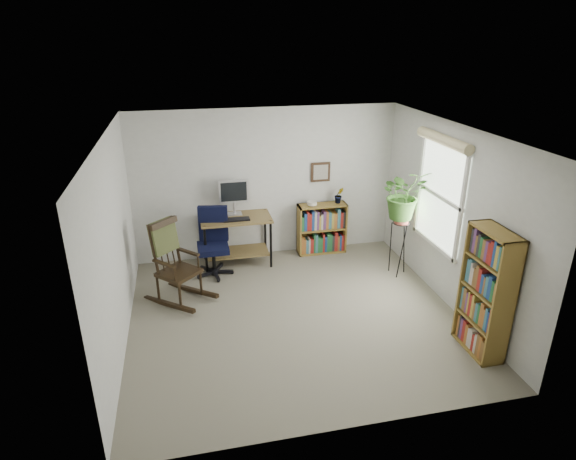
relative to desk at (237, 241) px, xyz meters
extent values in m
cube|color=gray|center=(0.54, -1.70, -0.39)|extent=(4.20, 4.00, 0.00)
cube|color=silver|center=(0.54, -1.70, 2.01)|extent=(4.20, 4.00, 0.00)
cube|color=silver|center=(0.54, 0.30, 0.81)|extent=(4.20, 0.00, 2.40)
cube|color=silver|center=(0.54, -3.70, 0.81)|extent=(4.20, 0.00, 2.40)
cube|color=silver|center=(-1.56, -1.70, 0.81)|extent=(0.00, 4.00, 2.40)
cube|color=silver|center=(2.64, -1.70, 0.81)|extent=(0.00, 4.00, 2.40)
cube|color=black|center=(0.00, -0.12, 0.40)|extent=(0.40, 0.15, 0.02)
imported|color=#315D20|center=(2.34, -0.89, 1.25)|extent=(1.69, 1.88, 1.46)
imported|color=#315D20|center=(1.71, 0.13, 0.51)|extent=(0.13, 0.24, 0.11)
camera|label=1|loc=(-0.71, -6.95, 3.06)|focal=30.00mm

